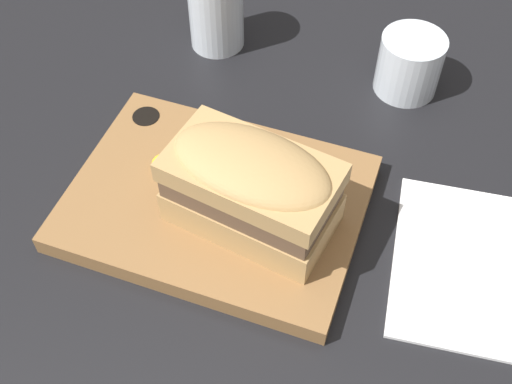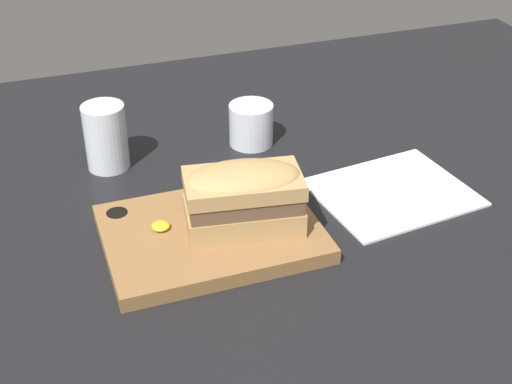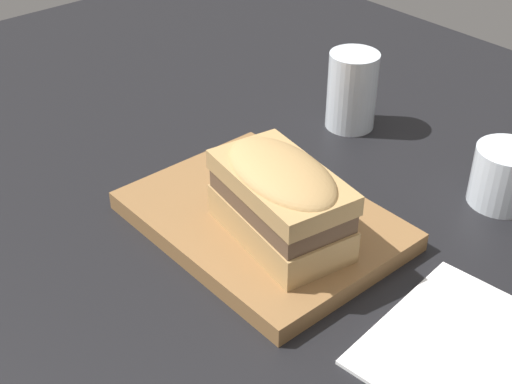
# 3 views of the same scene
# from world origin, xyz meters

# --- Properties ---
(dining_table) EXTENTS (1.68, 1.19, 0.02)m
(dining_table) POSITION_xyz_m (0.00, 0.00, 0.01)
(dining_table) COLOR black
(dining_table) RESTS_ON ground
(serving_board) EXTENTS (0.28, 0.21, 0.02)m
(serving_board) POSITION_xyz_m (-0.06, -0.04, 0.03)
(serving_board) COLOR olive
(serving_board) RESTS_ON dining_table
(sandwich) EXTENTS (0.16, 0.11, 0.09)m
(sandwich) POSITION_xyz_m (-0.02, -0.05, 0.09)
(sandwich) COLOR tan
(sandwich) RESTS_ON serving_board
(mustard_dollop) EXTENTS (0.02, 0.02, 0.01)m
(mustard_dollop) POSITION_xyz_m (-0.13, -0.02, 0.05)
(mustard_dollop) COLOR gold
(mustard_dollop) RESTS_ON serving_board
(water_glass) EXTENTS (0.07, 0.07, 0.10)m
(water_glass) POSITION_xyz_m (-0.16, 0.20, 0.07)
(water_glass) COLOR silver
(water_glass) RESTS_ON dining_table
(wine_glass) EXTENTS (0.07, 0.07, 0.07)m
(wine_glass) POSITION_xyz_m (0.08, 0.20, 0.05)
(wine_glass) COLOR silver
(wine_glass) RESTS_ON dining_table
(napkin) EXTENTS (0.24, 0.20, 0.00)m
(napkin) POSITION_xyz_m (0.22, -0.02, 0.02)
(napkin) COLOR white
(napkin) RESTS_ON dining_table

